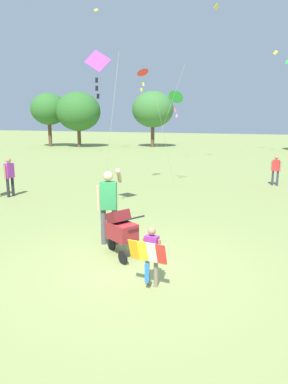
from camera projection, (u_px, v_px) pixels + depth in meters
ground_plane at (130, 266)px, 7.23m from camera, size 120.00×120.00×0.00m
treeline_distant at (260, 109)px, 30.20m from camera, size 38.25×6.60×6.25m
child_with_butterfly_kite at (151, 252)px, 6.24m from camera, size 0.70×0.37×1.09m
person_adult_flyer at (109, 201)px, 8.29m from camera, size 0.58×0.65×1.83m
stroller at (121, 229)px, 7.68m from camera, size 1.08×0.86×1.03m
kite_adult_black at (98, 69)px, 9.91m from camera, size 1.93×2.15×4.85m
kite_orange_delta at (176, 98)px, 14.94m from camera, size 0.69×3.20×4.08m
kite_green_novelty at (143, 74)px, 14.73m from camera, size 2.80×3.02×4.96m
person_red_shirt at (276, 168)px, 15.58m from camera, size 0.42×0.23×1.33m
person_couple_left at (9, 174)px, 13.37m from camera, size 0.24×0.47×1.48m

